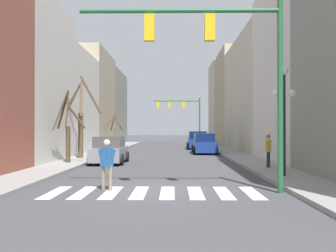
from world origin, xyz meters
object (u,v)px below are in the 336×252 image
object	(u,v)px
car_at_intersection	(109,151)
car_parked_left_near	(204,144)
pedestrian_on_right_sidewalk	(107,160)
street_tree_right_far	(81,120)
street_lamp_right_corner	(284,98)
street_tree_left_near	(114,131)
traffic_signal_near	(222,52)
street_tree_left_mid	(67,130)
pedestrian_crossing_street	(268,148)
traffic_signal_far	(182,110)
car_parked_left_far	(198,141)

from	to	relation	value
car_at_intersection	car_parked_left_near	size ratio (longest dim) A/B	0.87
pedestrian_on_right_sidewalk	street_tree_right_far	world-z (taller)	street_tree_right_far
street_lamp_right_corner	street_tree_left_near	bearing A→B (deg)	113.61
street_tree_right_far	car_at_intersection	bearing A→B (deg)	-46.41
traffic_signal_near	street_tree_right_far	bearing A→B (deg)	120.26
car_parked_left_near	street_tree_left_mid	bearing A→B (deg)	141.05
pedestrian_crossing_street	street_tree_right_far	distance (m)	12.53
traffic_signal_far	street_tree_right_far	size ratio (longest dim) A/B	1.14
street_tree_left_near	street_tree_left_mid	world-z (taller)	street_tree_left_mid
street_tree_right_far	pedestrian_crossing_street	bearing A→B (deg)	-30.03
traffic_signal_near	traffic_signal_far	bearing A→B (deg)	90.59
car_at_intersection	street_tree_left_near	bearing A→B (deg)	7.65
car_parked_left_near	car_parked_left_far	xyz separation A→B (m)	(-0.10, 7.48, 0.05)
car_at_intersection	street_tree_left_mid	bearing A→B (deg)	115.56
traffic_signal_far	street_tree_left_near	world-z (taller)	traffic_signal_far
street_tree_left_mid	street_tree_right_far	bearing A→B (deg)	90.95
street_tree_left_mid	traffic_signal_near	bearing A→B (deg)	-51.83
pedestrian_crossing_street	pedestrian_on_right_sidewalk	bearing A→B (deg)	157.89
pedestrian_on_right_sidewalk	street_tree_left_mid	xyz separation A→B (m)	(-3.82, 9.21, 1.01)
car_parked_left_near	car_parked_left_far	bearing A→B (deg)	0.76
car_at_intersection	traffic_signal_near	bearing A→B (deg)	-153.38
traffic_signal_far	pedestrian_crossing_street	distance (m)	32.58
car_parked_left_far	pedestrian_on_right_sidewalk	distance (m)	27.71
street_lamp_right_corner	car_at_intersection	size ratio (longest dim) A/B	1.08
street_lamp_right_corner	street_tree_left_near	distance (m)	26.41
traffic_signal_far	street_lamp_right_corner	size ratio (longest dim) A/B	1.39
car_parked_left_near	pedestrian_on_right_sidewalk	world-z (taller)	pedestrian_on_right_sidewalk
street_lamp_right_corner	pedestrian_on_right_sidewalk	bearing A→B (deg)	-156.15
pedestrian_on_right_sidewalk	street_tree_left_mid	world-z (taller)	street_tree_left_mid
pedestrian_crossing_street	street_lamp_right_corner	bearing A→B (deg)	-158.40
pedestrian_on_right_sidewalk	car_at_intersection	bearing A→B (deg)	-53.33
car_at_intersection	street_tree_left_near	size ratio (longest dim) A/B	1.18
car_parked_left_near	street_tree_left_mid	size ratio (longest dim) A/B	1.14
street_lamp_right_corner	car_at_intersection	bearing A→B (deg)	138.60
traffic_signal_far	car_parked_left_far	distance (m)	12.00
car_at_intersection	pedestrian_on_right_sidewalk	distance (m)	10.40
street_tree_left_near	street_tree_left_mid	distance (m)	17.91
traffic_signal_far	pedestrian_crossing_street	bearing A→B (deg)	-83.75
pedestrian_on_right_sidewalk	street_tree_left_near	size ratio (longest dim) A/B	0.48
pedestrian_crossing_street	street_tree_left_near	bearing A→B (deg)	52.29
car_parked_left_far	pedestrian_crossing_street	size ratio (longest dim) A/B	2.58
pedestrian_crossing_street	street_tree_left_mid	bearing A→B (deg)	100.29
traffic_signal_near	car_parked_left_near	distance (m)	20.63
street_tree_left_near	street_tree_right_far	bearing A→B (deg)	-90.04
pedestrian_on_right_sidewalk	street_tree_right_far	distance (m)	13.35
street_tree_left_mid	car_at_intersection	bearing A→B (deg)	25.56
traffic_signal_far	car_parked_left_far	xyz separation A→B (m)	(1.30, -11.34, -3.71)
car_parked_left_far	street_tree_left_mid	size ratio (longest dim) A/B	1.02
traffic_signal_near	car_parked_left_far	world-z (taller)	traffic_signal_near
street_tree_left_mid	pedestrian_on_right_sidewalk	bearing A→B (deg)	-67.47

